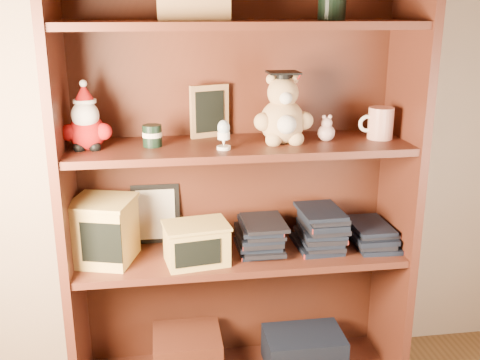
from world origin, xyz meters
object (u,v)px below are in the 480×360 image
object	(u,v)px
grad_teddy_bear	(283,115)
teacher_mug	(380,123)
bookcase	(237,187)
treats_box	(104,230)

from	to	relation	value
grad_teddy_bear	teacher_mug	bearing A→B (deg)	1.23
bookcase	grad_teddy_bear	distance (m)	0.31
bookcase	teacher_mug	bearing A→B (deg)	-5.84
bookcase	treats_box	world-z (taller)	bookcase
bookcase	teacher_mug	xyz separation A→B (m)	(0.49, -0.05, 0.23)
bookcase	treats_box	size ratio (longest dim) A/B	6.37
teacher_mug	treats_box	distance (m)	1.02
grad_teddy_bear	teacher_mug	size ratio (longest dim) A/B	1.98
grad_teddy_bear	teacher_mug	world-z (taller)	grad_teddy_bear
bookcase	treats_box	distance (m)	0.49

